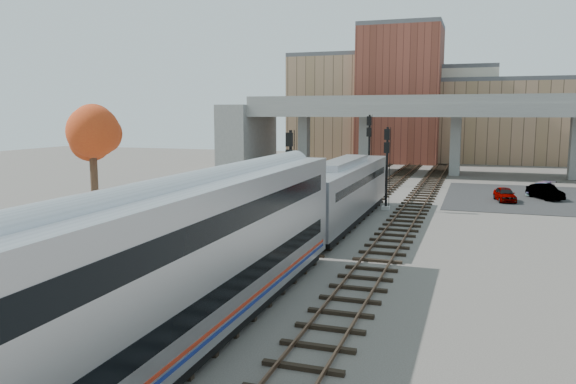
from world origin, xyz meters
The scene contains 17 objects.
ground centered at (0.00, 0.00, 0.00)m, with size 160.00×160.00×0.00m, color #47423D.
platform centered at (-7.25, 0.00, 0.17)m, with size 4.50×60.00×0.35m, color #9E9E99.
yellow_strip centered at (-5.35, 0.00, 0.35)m, with size 0.70×60.00×0.01m, color yellow.
tracks centered at (0.93, 12.50, 0.08)m, with size 10.70×95.00×0.25m.
overpass centered at (4.92, 45.00, 5.81)m, with size 54.00×12.00×9.50m.
buildings_far centered at (1.26, 66.57, 7.88)m, with size 43.00×21.00×20.60m.
parking_lot centered at (14.00, 28.00, 0.02)m, with size 14.00×18.00×0.04m, color black.
locomotive centered at (1.00, 11.58, 2.28)m, with size 3.02×19.05×4.10m.
coach centered at (1.00, -11.02, 2.80)m, with size 3.03×25.00×5.00m.
signal_mast_near centered at (-1.10, 6.64, 3.07)m, with size 0.60×0.64×6.43m.
signal_mast_mid centered at (3.00, 17.70, 3.04)m, with size 0.60×0.64×6.39m.
signal_mast_far centered at (-1.10, 32.37, 3.65)m, with size 0.60×0.64×7.28m.
station_sign centered at (-8.00, -7.67, 1.98)m, with size 0.87×0.34×2.27m.
tree centered at (-11.65, 1.99, 6.47)m, with size 3.60×3.60×8.73m.
car_a centered at (11.90, 25.06, 0.64)m, with size 1.41×3.50×1.19m, color #99999E.
car_b centered at (15.28, 27.50, 0.68)m, with size 1.35×3.88×1.28m, color #99999E.
car_c centered at (15.19, 30.04, 0.62)m, with size 1.64×4.03×1.17m, color #99999E.
Camera 1 is at (9.54, -25.25, 7.42)m, focal length 35.00 mm.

